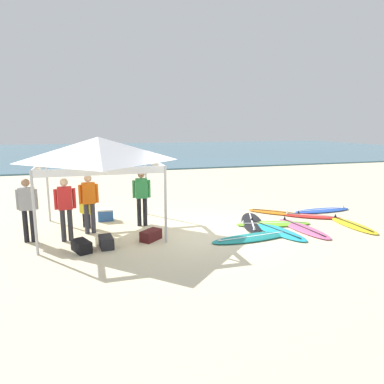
# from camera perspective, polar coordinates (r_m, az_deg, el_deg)

# --- Properties ---
(ground_plane) EXTENTS (80.00, 80.00, 0.00)m
(ground_plane) POSITION_cam_1_polar(r_m,az_deg,el_deg) (10.27, 1.35, -6.63)
(ground_plane) COLOR beige
(sea) EXTENTS (80.00, 36.00, 0.10)m
(sea) POSITION_cam_1_polar(r_m,az_deg,el_deg) (41.98, -12.49, 6.41)
(sea) COLOR teal
(sea) RESTS_ON ground
(canopy_tent) EXTENTS (3.28, 3.28, 2.75)m
(canopy_tent) POSITION_cam_1_polar(r_m,az_deg,el_deg) (10.38, -14.92, 6.65)
(canopy_tent) COLOR #B7B7BC
(canopy_tent) RESTS_ON ground
(surfboard_pink) EXTENTS (0.77, 2.32, 0.19)m
(surfboard_pink) POSITION_cam_1_polar(r_m,az_deg,el_deg) (11.10, 17.50, -5.61)
(surfboard_pink) COLOR pink
(surfboard_pink) RESTS_ON ground
(surfboard_black) EXTENTS (1.48, 2.45, 0.19)m
(surfboard_black) POSITION_cam_1_polar(r_m,az_deg,el_deg) (11.41, 9.66, -4.81)
(surfboard_black) COLOR black
(surfboard_black) RESTS_ON ground
(surfboard_teal) EXTENTS (2.55, 0.95, 0.19)m
(surfboard_teal) POSITION_cam_1_polar(r_m,az_deg,el_deg) (9.89, 9.74, -7.25)
(surfboard_teal) COLOR #19847F
(surfboard_teal) RESTS_ON ground
(surfboard_yellow) EXTENTS (0.61, 2.05, 0.19)m
(surfboard_yellow) POSITION_cam_1_polar(r_m,az_deg,el_deg) (12.01, 24.53, -4.85)
(surfboard_yellow) COLOR yellow
(surfboard_yellow) RESTS_ON ground
(surfboard_blue) EXTENTS (2.26, 0.64, 0.19)m
(surfboard_blue) POSITION_cam_1_polar(r_m,az_deg,el_deg) (13.61, 20.37, -2.79)
(surfboard_blue) COLOR blue
(surfboard_blue) RESTS_ON ground
(surfboard_orange) EXTENTS (1.79, 1.70, 0.19)m
(surfboard_orange) POSITION_cam_1_polar(r_m,az_deg,el_deg) (12.81, 13.39, -3.23)
(surfboard_orange) COLOR orange
(surfboard_orange) RESTS_ON ground
(surfboard_cyan) EXTENTS (1.19, 2.62, 0.19)m
(surfboard_cyan) POSITION_cam_1_polar(r_m,az_deg,el_deg) (10.75, 13.08, -5.92)
(surfboard_cyan) COLOR #23B2CC
(surfboard_cyan) RESTS_ON ground
(surfboard_red) EXTENTS (1.91, 1.47, 0.19)m
(surfboard_red) POSITION_cam_1_polar(r_m,az_deg,el_deg) (12.62, 18.72, -3.72)
(surfboard_red) COLOR red
(surfboard_red) RESTS_ON ground
(surfboard_lime) EXTENTS (2.43, 1.10, 0.19)m
(surfboard_lime) POSITION_cam_1_polar(r_m,az_deg,el_deg) (11.34, 13.00, -5.04)
(surfboard_lime) COLOR #7AD12D
(surfboard_lime) RESTS_ON ground
(person_red) EXTENTS (0.55, 0.24, 1.71)m
(person_red) POSITION_cam_1_polar(r_m,az_deg,el_deg) (9.90, -19.82, -2.02)
(person_red) COLOR #2D2D33
(person_red) RESTS_ON ground
(person_green) EXTENTS (0.55, 0.27, 1.71)m
(person_green) POSITION_cam_1_polar(r_m,az_deg,el_deg) (10.86, -8.16, -0.39)
(person_green) COLOR black
(person_green) RESTS_ON ground
(person_grey) EXTENTS (0.54, 0.27, 1.71)m
(person_grey) POSITION_cam_1_polar(r_m,az_deg,el_deg) (10.20, -25.11, -2.04)
(person_grey) COLOR black
(person_grey) RESTS_ON ground
(person_orange) EXTENTS (0.55, 0.26, 1.71)m
(person_orange) POSITION_cam_1_polar(r_m,az_deg,el_deg) (10.41, -16.36, -1.21)
(person_orange) COLOR #383842
(person_orange) RESTS_ON ground
(person_yellow) EXTENTS (0.39, 0.47, 1.20)m
(person_yellow) POSITION_cam_1_polar(r_m,az_deg,el_deg) (11.10, -16.81, -2.27)
(person_yellow) COLOR black
(person_yellow) RESTS_ON ground
(gear_bag_near_tent) EXTENTS (0.53, 0.68, 0.28)m
(gear_bag_near_tent) POSITION_cam_1_polar(r_m,az_deg,el_deg) (9.18, -17.46, -8.36)
(gear_bag_near_tent) COLOR black
(gear_bag_near_tent) RESTS_ON ground
(gear_bag_by_pole) EXTENTS (0.37, 0.63, 0.28)m
(gear_bag_by_pole) POSITION_cam_1_polar(r_m,az_deg,el_deg) (9.32, -13.72, -7.88)
(gear_bag_by_pole) COLOR #232328
(gear_bag_by_pole) RESTS_ON ground
(gear_bag_on_sand) EXTENTS (0.66, 0.64, 0.28)m
(gear_bag_on_sand) POSITION_cam_1_polar(r_m,az_deg,el_deg) (9.66, -6.68, -6.97)
(gear_bag_on_sand) COLOR #4C1919
(gear_bag_on_sand) RESTS_ON ground
(cooler_box) EXTENTS (0.50, 0.36, 0.39)m
(cooler_box) POSITION_cam_1_polar(r_m,az_deg,el_deg) (11.86, -13.85, -3.57)
(cooler_box) COLOR #2D60B7
(cooler_box) RESTS_ON ground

